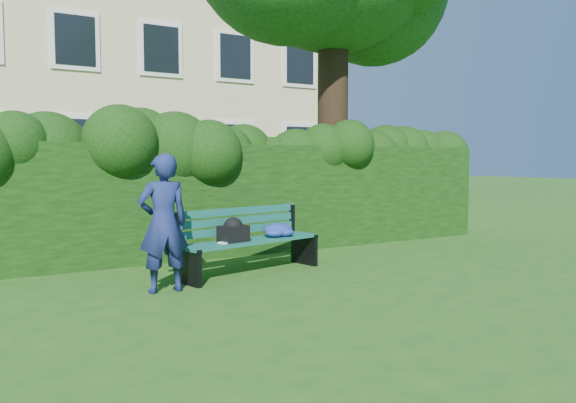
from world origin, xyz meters
TOP-DOWN VIEW (x-y plane):
  - ground at (0.00, 0.00)m, footprint 80.00×80.00m
  - apartment_building at (-0.00, 13.99)m, footprint 16.00×8.08m
  - hedge at (0.00, 2.20)m, footprint 10.00×1.00m
  - park_bench at (-0.63, 0.47)m, footprint 2.20×1.01m
  - man_reading at (-2.06, -0.02)m, footprint 0.60×0.41m

SIDE VIEW (x-z plane):
  - ground at x=0.00m, z-range 0.00..0.00m
  - park_bench at x=-0.63m, z-range 0.05..0.94m
  - man_reading at x=-2.06m, z-range 0.00..1.63m
  - hedge at x=0.00m, z-range 0.00..1.80m
  - apartment_building at x=0.00m, z-range 0.00..12.00m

